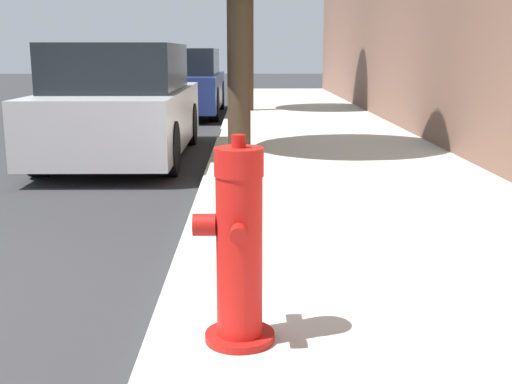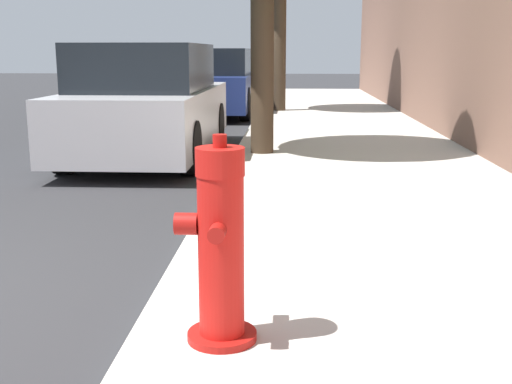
% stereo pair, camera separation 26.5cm
% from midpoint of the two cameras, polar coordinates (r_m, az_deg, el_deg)
% --- Properties ---
extents(sidewalk_slab, '(3.12, 40.00, 0.13)m').
position_cam_midpoint_polar(sidewalk_slab, '(3.51, 15.28, -10.68)').
color(sidewalk_slab, beige).
rests_on(sidewalk_slab, ground_plane).
extents(fire_hydrant, '(0.36, 0.37, 0.94)m').
position_cam_midpoint_polar(fire_hydrant, '(2.84, -4.24, -5.09)').
color(fire_hydrant, '#A91511').
rests_on(fire_hydrant, sidewalk_slab).
extents(parked_car_near, '(1.70, 4.19, 1.52)m').
position_cam_midpoint_polar(parked_car_near, '(8.81, -12.57, 7.57)').
color(parked_car_near, '#B7B7BC').
rests_on(parked_car_near, ground_plane).
extents(parked_car_mid, '(1.85, 4.56, 1.49)m').
position_cam_midpoint_polar(parked_car_mid, '(14.82, -7.25, 9.58)').
color(parked_car_mid, navy).
rests_on(parked_car_mid, ground_plane).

